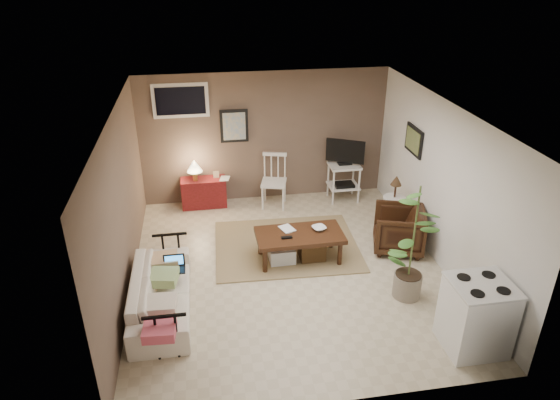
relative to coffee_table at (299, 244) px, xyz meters
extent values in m
plane|color=#C1B293|center=(-0.19, -0.22, -0.27)|extent=(5.00, 5.00, 0.00)
cube|color=black|center=(-0.74, 2.26, 1.18)|extent=(0.50, 0.03, 0.60)
cube|color=black|center=(2.03, 0.83, 1.25)|extent=(0.03, 0.60, 0.45)
cube|color=silver|center=(-1.64, 2.26, 1.68)|extent=(0.96, 0.03, 0.60)
cube|color=#9C815B|center=(-0.11, 0.42, -0.26)|extent=(2.32, 1.89, 0.02)
cube|color=#3D2210|center=(0.01, 0.00, 0.16)|extent=(1.31, 0.69, 0.07)
cylinder|color=#3D2210|center=(-0.55, -0.26, -0.07)|extent=(0.07, 0.07, 0.41)
cylinder|color=#3D2210|center=(0.58, -0.24, -0.07)|extent=(0.07, 0.07, 0.41)
cylinder|color=#3D2210|center=(-0.56, 0.24, -0.07)|extent=(0.07, 0.07, 0.41)
cylinder|color=#3D2210|center=(0.57, 0.26, -0.07)|extent=(0.07, 0.07, 0.41)
cube|color=black|center=(-0.21, -0.11, 0.21)|extent=(0.16, 0.06, 0.02)
cube|color=#4B331A|center=(0.20, 0.00, -0.12)|extent=(0.38, 0.33, 0.28)
cube|color=silver|center=(-0.26, 0.00, -0.14)|extent=(0.38, 0.33, 0.24)
imported|color=silver|center=(-1.99, -0.87, 0.09)|extent=(0.54, 1.85, 0.72)
cube|color=black|center=(-1.82, -0.60, 0.14)|extent=(0.28, 0.20, 0.01)
cube|color=black|center=(-1.82, -0.50, 0.24)|extent=(0.28, 0.01, 0.18)
cube|color=#389BFF|center=(-1.82, -0.51, 0.24)|extent=(0.24, 0.00, 0.14)
cube|color=maroon|center=(-1.36, 2.08, -0.01)|extent=(0.81, 0.36, 0.54)
cylinder|color=#B8A246|center=(-1.50, 2.04, 0.35)|extent=(0.09, 0.09, 0.18)
cone|color=#FFECB7|center=(-1.50, 2.04, 0.55)|extent=(0.27, 0.27, 0.22)
cube|color=tan|center=(-1.12, 2.09, 0.33)|extent=(0.11, 0.02, 0.13)
cube|color=silver|center=(-0.09, 1.88, 0.18)|extent=(0.53, 0.53, 0.04)
cylinder|color=silver|center=(-0.32, 1.75, -0.06)|extent=(0.04, 0.04, 0.44)
cylinder|color=silver|center=(0.04, 1.65, -0.06)|extent=(0.04, 0.04, 0.44)
cylinder|color=silver|center=(-0.23, 2.11, -0.06)|extent=(0.04, 0.04, 0.44)
cylinder|color=silver|center=(0.13, 2.02, -0.06)|extent=(0.04, 0.04, 0.44)
cube|color=silver|center=(-0.04, 2.07, 0.66)|extent=(0.44, 0.15, 0.06)
cube|color=silver|center=(1.24, 1.92, 0.42)|extent=(0.56, 0.46, 0.04)
cube|color=silver|center=(1.24, 1.92, 0.01)|extent=(0.56, 0.46, 0.03)
cylinder|color=silver|center=(0.99, 1.73, 0.08)|extent=(0.04, 0.04, 0.71)
cylinder|color=silver|center=(1.48, 1.73, 0.08)|extent=(0.04, 0.04, 0.71)
cylinder|color=silver|center=(0.99, 2.11, 0.08)|extent=(0.04, 0.04, 0.71)
cylinder|color=silver|center=(1.48, 2.11, 0.08)|extent=(0.04, 0.04, 0.71)
cube|color=black|center=(1.24, 1.92, 0.47)|extent=(0.25, 0.14, 0.03)
cube|color=black|center=(1.24, 1.92, 0.70)|extent=(0.65, 0.38, 0.43)
cube|color=#FAC561|center=(1.24, 1.92, 0.70)|extent=(0.54, 0.29, 0.35)
cube|color=black|center=(1.24, 1.87, 0.03)|extent=(0.36, 0.25, 0.10)
cylinder|color=silver|center=(1.75, 0.69, -0.26)|extent=(0.26, 0.26, 0.03)
cylinder|color=silver|center=(1.75, 0.69, 0.02)|extent=(0.05, 0.05, 0.55)
cylinder|color=silver|center=(1.75, 0.69, 0.30)|extent=(0.37, 0.37, 0.03)
cylinder|color=black|center=(1.75, 0.69, 0.44)|extent=(0.03, 0.03, 0.24)
cone|color=#3A2817|center=(1.75, 0.69, 0.63)|extent=(0.18, 0.18, 0.17)
imported|color=black|center=(1.60, 0.07, 0.11)|extent=(0.89, 0.92, 0.76)
cylinder|color=gray|center=(1.28, -1.10, -0.11)|extent=(0.38, 0.38, 0.34)
cylinder|color=#4C602D|center=(1.28, -1.10, 0.72)|extent=(0.03, 0.03, 1.31)
cube|color=silver|center=(1.67, -2.16, 0.16)|extent=(0.67, 0.63, 0.87)
cube|color=silver|center=(1.67, -2.16, 0.61)|extent=(0.69, 0.64, 0.03)
cylinder|color=black|center=(1.51, -2.31, 0.62)|extent=(0.15, 0.15, 0.01)
cylinder|color=black|center=(1.82, -2.31, 0.62)|extent=(0.15, 0.15, 0.01)
cylinder|color=black|center=(1.51, -2.00, 0.62)|extent=(0.15, 0.15, 0.01)
cylinder|color=black|center=(1.82, -2.00, 0.62)|extent=(0.15, 0.15, 0.01)
imported|color=#3D2210|center=(0.32, 0.06, 0.29)|extent=(0.21, 0.10, 0.20)
imported|color=#3D2210|center=(-0.24, 0.12, 0.32)|extent=(0.18, 0.08, 0.25)
imported|color=#3D2210|center=(-1.06, 2.03, 0.38)|extent=(0.17, 0.06, 0.23)
camera|label=1|loc=(-1.33, -6.30, 3.95)|focal=32.00mm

